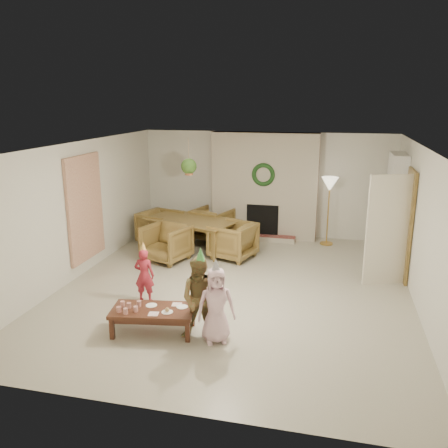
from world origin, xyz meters
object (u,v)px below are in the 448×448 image
(dining_chair_left, at_px, (160,227))
(dining_chair_far, at_px, (212,224))
(child_red, at_px, (144,275))
(dining_chair_right, at_px, (233,241))
(dining_table, at_px, (191,235))
(dining_chair_near, at_px, (166,243))
(child_plaid, at_px, (201,299))
(child_pink, at_px, (216,305))
(coffee_table_top, at_px, (153,311))

(dining_chair_left, bearing_deg, dining_chair_far, -45.00)
(dining_chair_far, distance_m, child_red, 3.63)
(dining_chair_left, distance_m, dining_chair_right, 1.95)
(dining_table, xyz_separation_m, dining_chair_right, (1.03, -0.34, 0.04))
(child_red, bearing_deg, dining_chair_far, -96.85)
(dining_table, distance_m, dining_chair_right, 1.08)
(dining_table, height_order, dining_chair_left, dining_chair_left)
(child_red, bearing_deg, dining_chair_right, -114.90)
(dining_chair_left, bearing_deg, dining_chair_near, -135.00)
(dining_chair_far, xyz_separation_m, child_red, (-0.19, -3.62, 0.07))
(child_plaid, bearing_deg, dining_chair_far, 98.09)
(dining_table, height_order, child_plaid, child_plaid)
(child_red, relative_size, child_pink, 0.85)
(dining_chair_right, bearing_deg, coffee_table_top, 11.36)
(dining_chair_right, height_order, child_plaid, child_plaid)
(dining_chair_far, height_order, coffee_table_top, dining_chair_far)
(coffee_table_top, distance_m, child_red, 1.11)
(child_plaid, relative_size, child_pink, 1.12)
(coffee_table_top, bearing_deg, child_red, 109.69)
(dining_chair_near, height_order, dining_chair_left, same)
(dining_chair_near, distance_m, child_pink, 3.49)
(dining_table, xyz_separation_m, child_red, (0.08, -2.80, 0.11))
(dining_chair_left, height_order, child_plaid, child_plaid)
(dining_chair_far, relative_size, child_pink, 0.79)
(dining_chair_far, height_order, dining_chair_left, same)
(dining_chair_near, xyz_separation_m, child_red, (0.35, -1.98, 0.07))
(coffee_table_top, bearing_deg, dining_chair_right, 73.90)
(dining_table, distance_m, dining_chair_far, 0.87)
(dining_chair_right, xyz_separation_m, child_plaid, (0.30, -3.44, 0.22))
(dining_chair_near, bearing_deg, dining_chair_right, 38.66)
(dining_table, relative_size, dining_chair_right, 2.34)
(child_red, bearing_deg, dining_chair_left, -77.44)
(child_red, bearing_deg, dining_table, -92.17)
(dining_chair_left, xyz_separation_m, child_red, (0.90, -3.07, 0.07))
(dining_chair_far, relative_size, child_red, 0.92)
(dining_chair_near, relative_size, child_plaid, 0.70)
(coffee_table_top, distance_m, child_plaid, 0.77)
(dining_table, xyz_separation_m, dining_chair_near, (-0.27, -0.82, 0.04))
(child_red, distance_m, child_pink, 1.78)
(dining_table, bearing_deg, dining_chair_right, 0.00)
(dining_chair_left, bearing_deg, coffee_table_top, -142.12)
(dining_chair_far, distance_m, dining_chair_left, 1.22)
(child_pink, bearing_deg, dining_chair_near, 98.68)
(dining_chair_right, relative_size, coffee_table_top, 0.72)
(dining_chair_far, bearing_deg, dining_table, 90.00)
(dining_chair_far, distance_m, coffee_table_top, 4.60)
(dining_table, distance_m, coffee_table_top, 3.81)
(dining_chair_left, distance_m, child_pink, 4.71)
(dining_table, bearing_deg, coffee_table_top, -62.46)
(dining_table, relative_size, child_red, 2.16)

